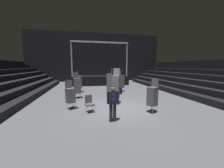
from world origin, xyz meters
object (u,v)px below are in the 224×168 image
object	(u,v)px
chair_stack_mid_centre	(70,95)
chair_stack_front_right	(79,82)
equipment_road_case	(117,91)
man_with_tie	(113,101)
chair_stack_rear_right	(77,85)
chair_stack_rear_left	(116,86)
loose_chair_near_man	(89,103)
stage_riser	(100,80)
chair_stack_mid_left	(152,96)
chair_stack_front_left	(109,83)
chair_stack_mid_right	(121,81)

from	to	relation	value
chair_stack_mid_centre	chair_stack_front_right	bearing A→B (deg)	-124.31
chair_stack_mid_centre	equipment_road_case	world-z (taller)	chair_stack_mid_centre
chair_stack_front_right	equipment_road_case	bearing A→B (deg)	73.62
man_with_tie	chair_stack_mid_centre	world-z (taller)	chair_stack_mid_centre
chair_stack_rear_right	equipment_road_case	bearing A→B (deg)	174.43
chair_stack_rear_left	loose_chair_near_man	size ratio (longest dim) A/B	2.53
stage_riser	chair_stack_mid_left	xyz separation A→B (m)	(1.54, -11.98, 0.27)
man_with_tie	chair_stack_front_right	size ratio (longest dim) A/B	0.82
chair_stack_mid_left	loose_chair_near_man	bearing A→B (deg)	49.67
chair_stack_front_left	chair_stack_rear_left	bearing A→B (deg)	-168.94
chair_stack_mid_left	chair_stack_rear_left	bearing A→B (deg)	10.11
man_with_tie	chair_stack_rear_left	distance (m)	2.90
chair_stack_mid_centre	chair_stack_front_left	bearing A→B (deg)	-168.52
chair_stack_rear_left	loose_chair_near_man	world-z (taller)	chair_stack_rear_left
chair_stack_mid_left	chair_stack_rear_right	bearing A→B (deg)	17.99
man_with_tie	chair_stack_mid_left	bearing A→B (deg)	-169.72
chair_stack_front_right	chair_stack_mid_centre	bearing A→B (deg)	2.85
man_with_tie	chair_stack_rear_left	world-z (taller)	chair_stack_rear_left
chair_stack_mid_centre	equipment_road_case	xyz separation A→B (m)	(3.75, 3.78, -0.57)
man_with_tie	chair_stack_front_right	distance (m)	7.67
chair_stack_rear_left	chair_stack_front_right	bearing A→B (deg)	-36.92
chair_stack_mid_left	chair_stack_mid_centre	size ratio (longest dim) A/B	1.10
stage_riser	equipment_road_case	world-z (taller)	stage_riser
chair_stack_front_right	chair_stack_rear_right	xyz separation A→B (m)	(-0.08, -2.53, 0.00)
equipment_road_case	chair_stack_mid_left	bearing A→B (deg)	-82.84
chair_stack_mid_centre	loose_chair_near_man	size ratio (longest dim) A/B	1.81
chair_stack_front_right	chair_stack_rear_right	distance (m)	2.53
chair_stack_mid_centre	chair_stack_rear_right	bearing A→B (deg)	-125.88
chair_stack_mid_right	chair_stack_front_right	bearing A→B (deg)	-115.11
stage_riser	chair_stack_rear_right	xyz separation A→B (m)	(-2.63, -7.75, 0.36)
stage_riser	chair_stack_rear_right	bearing A→B (deg)	-108.73
chair_stack_mid_right	chair_stack_mid_centre	size ratio (longest dim) A/B	1.25
loose_chair_near_man	stage_riser	bearing A→B (deg)	-117.06
chair_stack_front_left	chair_stack_mid_left	xyz separation A→B (m)	(1.61, -4.09, -0.25)
stage_riser	chair_stack_mid_left	bearing A→B (deg)	-82.66
stage_riser	chair_stack_rear_left	world-z (taller)	stage_riser
chair_stack_mid_left	equipment_road_case	xyz separation A→B (m)	(-0.67, 5.32, -0.66)
chair_stack_rear_left	man_with_tie	bearing A→B (deg)	98.55
chair_stack_rear_right	chair_stack_mid_centre	bearing A→B (deg)	61.94
chair_stack_front_left	chair_stack_mid_left	distance (m)	4.40
chair_stack_front_right	equipment_road_case	size ratio (longest dim) A/B	2.28
chair_stack_mid_centre	stage_riser	bearing A→B (deg)	-136.09
chair_stack_rear_right	chair_stack_mid_right	bearing A→B (deg)	-177.80
stage_riser	chair_stack_mid_centre	distance (m)	10.83
chair_stack_mid_right	loose_chair_near_man	size ratio (longest dim) A/B	2.26
chair_stack_mid_centre	chair_stack_rear_left	bearing A→B (deg)	159.63
chair_stack_front_right	chair_stack_rear_left	bearing A→B (deg)	34.91
man_with_tie	loose_chair_near_man	distance (m)	1.87
chair_stack_mid_right	chair_stack_rear_right	xyz separation A→B (m)	(-4.16, -1.95, -0.04)
chair_stack_mid_left	chair_stack_front_right	bearing A→B (deg)	4.53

